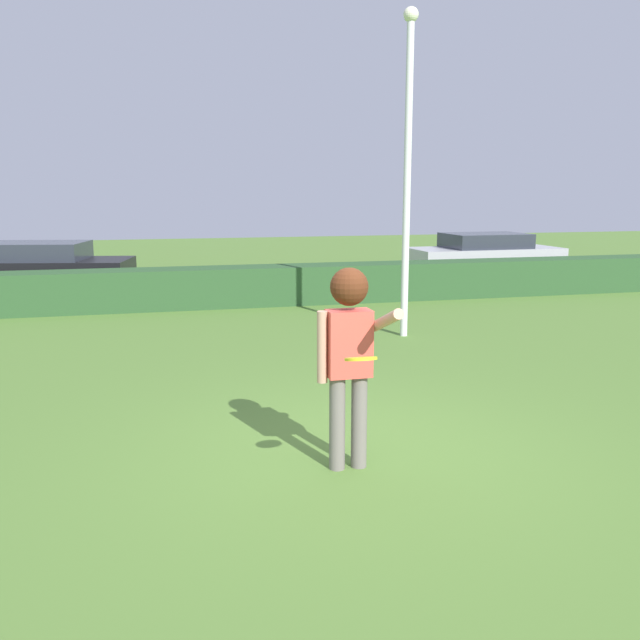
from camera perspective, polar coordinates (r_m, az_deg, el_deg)
ground_plane at (r=6.54m, az=3.12°, el=-10.99°), size 60.00×60.00×0.00m
person at (r=5.86m, az=2.44°, el=-1.99°), size 0.56×0.75×1.78m
frisbee at (r=5.16m, az=3.43°, el=-3.25°), size 0.25×0.25×0.07m
lamppost at (r=11.43m, az=7.32°, el=13.20°), size 0.24×0.24×5.23m
hedge_row at (r=14.69m, az=-6.99°, el=2.81°), size 26.98×0.90×0.83m
parked_car_black at (r=17.18m, az=-22.52°, el=4.14°), size 4.45×2.48×1.25m
parked_car_silver at (r=19.74m, az=13.56°, el=5.41°), size 4.23×1.87×1.25m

